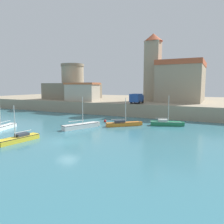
{
  "coord_description": "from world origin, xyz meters",
  "views": [
    {
      "loc": [
        16.93,
        -21.73,
        7.0
      ],
      "look_at": [
        -1.13,
        14.94,
        2.0
      ],
      "focal_mm": 35.0,
      "sensor_mm": 36.0,
      "label": 1
    }
  ],
  "objects_px": {
    "fortress": "(73,87)",
    "harbor_shed_near_wharf": "(82,92)",
    "truck_on_quay": "(137,98)",
    "sailboat_green_4": "(166,123)",
    "mooring_buoy": "(105,121)",
    "sailboat_orange_2": "(123,124)",
    "sailboat_white_0": "(2,127)",
    "church": "(178,79)",
    "sailboat_yellow_1": "(18,139)",
    "sailboat_white_3": "(81,126)"
  },
  "relations": [
    {
      "from": "sailboat_white_3",
      "to": "fortress",
      "type": "distance_m",
      "value": 34.12
    },
    {
      "from": "sailboat_orange_2",
      "to": "sailboat_white_3",
      "type": "relative_size",
      "value": 0.81
    },
    {
      "from": "sailboat_white_3",
      "to": "sailboat_orange_2",
      "type": "bearing_deg",
      "value": 42.48
    },
    {
      "from": "sailboat_green_4",
      "to": "harbor_shed_near_wharf",
      "type": "xyz_separation_m",
      "value": [
        -24.85,
        10.95,
        4.86
      ]
    },
    {
      "from": "sailboat_white_0",
      "to": "sailboat_green_4",
      "type": "relative_size",
      "value": 1.07
    },
    {
      "from": "church",
      "to": "harbor_shed_near_wharf",
      "type": "height_order",
      "value": "church"
    },
    {
      "from": "sailboat_yellow_1",
      "to": "sailboat_white_3",
      "type": "xyz_separation_m",
      "value": [
        2.14,
        10.7,
        0.03
      ]
    },
    {
      "from": "sailboat_white_0",
      "to": "sailboat_orange_2",
      "type": "xyz_separation_m",
      "value": [
        16.03,
        11.38,
        0.05
      ]
    },
    {
      "from": "sailboat_orange_2",
      "to": "mooring_buoy",
      "type": "bearing_deg",
      "value": 156.87
    },
    {
      "from": "sailboat_green_4",
      "to": "mooring_buoy",
      "type": "xyz_separation_m",
      "value": [
        -11.24,
        -1.62,
        -0.22
      ]
    },
    {
      "from": "sailboat_yellow_1",
      "to": "fortress",
      "type": "distance_m",
      "value": 41.92
    },
    {
      "from": "sailboat_yellow_1",
      "to": "sailboat_orange_2",
      "type": "bearing_deg",
      "value": 64.27
    },
    {
      "from": "sailboat_orange_2",
      "to": "truck_on_quay",
      "type": "distance_m",
      "value": 13.58
    },
    {
      "from": "sailboat_orange_2",
      "to": "sailboat_white_0",
      "type": "bearing_deg",
      "value": -144.61
    },
    {
      "from": "sailboat_white_3",
      "to": "sailboat_green_4",
      "type": "height_order",
      "value": "sailboat_green_4"
    },
    {
      "from": "truck_on_quay",
      "to": "harbor_shed_near_wharf",
      "type": "bearing_deg",
      "value": 174.03
    },
    {
      "from": "sailboat_orange_2",
      "to": "truck_on_quay",
      "type": "height_order",
      "value": "truck_on_quay"
    },
    {
      "from": "sailboat_white_3",
      "to": "mooring_buoy",
      "type": "distance_m",
      "value": 6.96
    },
    {
      "from": "sailboat_green_4",
      "to": "mooring_buoy",
      "type": "distance_m",
      "value": 11.36
    },
    {
      "from": "sailboat_orange_2",
      "to": "sailboat_white_3",
      "type": "height_order",
      "value": "sailboat_white_3"
    },
    {
      "from": "church",
      "to": "harbor_shed_near_wharf",
      "type": "bearing_deg",
      "value": -156.98
    },
    {
      "from": "sailboat_orange_2",
      "to": "fortress",
      "type": "xyz_separation_m",
      "value": [
        -26.25,
        21.4,
        5.94
      ]
    },
    {
      "from": "sailboat_yellow_1",
      "to": "mooring_buoy",
      "type": "height_order",
      "value": "sailboat_yellow_1"
    },
    {
      "from": "sailboat_green_4",
      "to": "sailboat_white_0",
      "type": "bearing_deg",
      "value": -146.49
    },
    {
      "from": "sailboat_white_0",
      "to": "sailboat_orange_2",
      "type": "bearing_deg",
      "value": 35.39
    },
    {
      "from": "sailboat_white_0",
      "to": "sailboat_orange_2",
      "type": "distance_m",
      "value": 19.66
    },
    {
      "from": "sailboat_orange_2",
      "to": "mooring_buoy",
      "type": "relative_size",
      "value": 10.61
    },
    {
      "from": "sailboat_white_0",
      "to": "sailboat_white_3",
      "type": "relative_size",
      "value": 0.91
    },
    {
      "from": "mooring_buoy",
      "to": "fortress",
      "type": "distance_m",
      "value": 29.69
    },
    {
      "from": "sailboat_green_4",
      "to": "fortress",
      "type": "bearing_deg",
      "value": 151.55
    },
    {
      "from": "sailboat_white_0",
      "to": "harbor_shed_near_wharf",
      "type": "xyz_separation_m",
      "value": [
        -2.23,
        25.94,
        4.96
      ]
    },
    {
      "from": "mooring_buoy",
      "to": "harbor_shed_near_wharf",
      "type": "relative_size",
      "value": 0.06
    },
    {
      "from": "church",
      "to": "truck_on_quay",
      "type": "distance_m",
      "value": 14.13
    },
    {
      "from": "sailboat_orange_2",
      "to": "fortress",
      "type": "relative_size",
      "value": 0.41
    },
    {
      "from": "sailboat_white_0",
      "to": "truck_on_quay",
      "type": "xyz_separation_m",
      "value": [
        13.78,
        24.26,
        3.74
      ]
    },
    {
      "from": "fortress",
      "to": "harbor_shed_near_wharf",
      "type": "xyz_separation_m",
      "value": [
        8.0,
        -6.85,
        -1.03
      ]
    },
    {
      "from": "harbor_shed_near_wharf",
      "to": "truck_on_quay",
      "type": "height_order",
      "value": "harbor_shed_near_wharf"
    },
    {
      "from": "sailboat_green_4",
      "to": "harbor_shed_near_wharf",
      "type": "relative_size",
      "value": 0.64
    },
    {
      "from": "sailboat_white_3",
      "to": "harbor_shed_near_wharf",
      "type": "height_order",
      "value": "harbor_shed_near_wharf"
    },
    {
      "from": "sailboat_white_3",
      "to": "truck_on_quay",
      "type": "xyz_separation_m",
      "value": [
        3.14,
        17.81,
        3.68
      ]
    },
    {
      "from": "mooring_buoy",
      "to": "church",
      "type": "distance_m",
      "value": 25.61
    },
    {
      "from": "church",
      "to": "sailboat_orange_2",
      "type": "bearing_deg",
      "value": -101.02
    },
    {
      "from": "sailboat_white_0",
      "to": "sailboat_white_3",
      "type": "height_order",
      "value": "sailboat_white_0"
    },
    {
      "from": "sailboat_white_3",
      "to": "truck_on_quay",
      "type": "bearing_deg",
      "value": 80.0
    },
    {
      "from": "sailboat_yellow_1",
      "to": "truck_on_quay",
      "type": "xyz_separation_m",
      "value": [
        5.29,
        28.51,
        3.7
      ]
    },
    {
      "from": "sailboat_orange_2",
      "to": "church",
      "type": "xyz_separation_m",
      "value": [
        4.74,
        24.32,
        8.14
      ]
    },
    {
      "from": "harbor_shed_near_wharf",
      "to": "sailboat_yellow_1",
      "type": "bearing_deg",
      "value": -70.45
    },
    {
      "from": "mooring_buoy",
      "to": "church",
      "type": "bearing_deg",
      "value": 67.22
    },
    {
      "from": "sailboat_white_0",
      "to": "fortress",
      "type": "relative_size",
      "value": 0.46
    },
    {
      "from": "church",
      "to": "harbor_shed_near_wharf",
      "type": "xyz_separation_m",
      "value": [
        -22.99,
        -9.77,
        -3.22
      ]
    }
  ]
}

